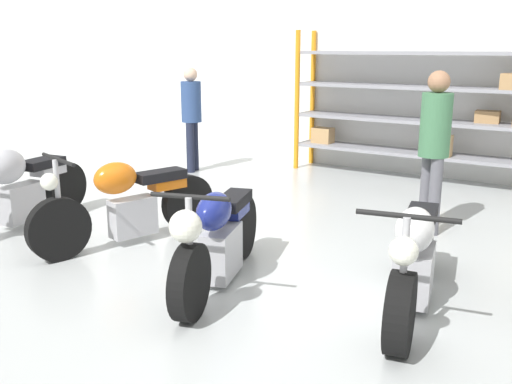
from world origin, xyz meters
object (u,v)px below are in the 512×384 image
at_px(person_browsing, 191,111).
at_px(motorcycle_silver, 15,188).
at_px(shelving_rack, 423,107).
at_px(person_near_rack, 435,139).
at_px(motorcycle_orange, 128,203).
at_px(motorcycle_blue, 218,238).
at_px(motorcycle_white, 414,259).

bearing_deg(person_browsing, motorcycle_silver, 76.65).
bearing_deg(shelving_rack, motorcycle_silver, -122.53).
bearing_deg(person_near_rack, motorcycle_orange, -8.19).
height_order(motorcycle_silver, motorcycle_blue, motorcycle_silver).
bearing_deg(motorcycle_orange, person_near_rack, 145.97).
bearing_deg(person_browsing, person_near_rack, 148.00).
relative_size(shelving_rack, motorcycle_orange, 1.94).
height_order(shelving_rack, person_near_rack, shelving_rack).
height_order(shelving_rack, motorcycle_white, shelving_rack).
bearing_deg(shelving_rack, person_browsing, -157.22).
xyz_separation_m(shelving_rack, motorcycle_silver, (-3.06, -4.80, -0.66)).
relative_size(motorcycle_white, person_browsing, 1.24).
bearing_deg(shelving_rack, person_near_rack, -70.59).
bearing_deg(person_near_rack, motorcycle_silver, -16.94).
bearing_deg(motorcycle_silver, motorcycle_orange, 93.28).
bearing_deg(person_browsing, motorcycle_orange, 100.98).
relative_size(shelving_rack, person_near_rack, 2.25).
bearing_deg(person_near_rack, person_browsing, -62.15).
relative_size(motorcycle_silver, motorcycle_orange, 1.04).
distance_m(motorcycle_silver, motorcycle_blue, 2.85).
height_order(motorcycle_silver, motorcycle_white, motorcycle_silver).
bearing_deg(motorcycle_white, motorcycle_blue, -83.81).
xyz_separation_m(motorcycle_blue, person_browsing, (-3.09, 3.48, 0.56)).
distance_m(motorcycle_orange, person_near_rack, 3.27).
bearing_deg(motorcycle_orange, motorcycle_silver, -62.13).
bearing_deg(motorcycle_blue, shelving_rack, 159.73).
xyz_separation_m(motorcycle_silver, motorcycle_blue, (2.85, -0.07, -0.04)).
distance_m(shelving_rack, motorcycle_blue, 4.92).
bearing_deg(motorcycle_white, person_browsing, -134.65).
relative_size(motorcycle_silver, motorcycle_blue, 1.10).
bearing_deg(person_near_rack, shelving_rack, -118.10).
height_order(motorcycle_white, person_near_rack, person_near_rack).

